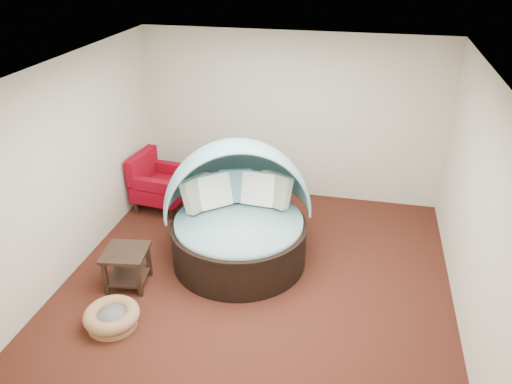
% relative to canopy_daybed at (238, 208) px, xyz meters
% --- Properties ---
extents(floor, '(5.00, 5.00, 0.00)m').
position_rel_canopy_daybed_xyz_m(floor, '(0.38, -0.38, -0.79)').
color(floor, '#451C13').
rests_on(floor, ground).
extents(wall_back, '(5.00, 0.00, 5.00)m').
position_rel_canopy_daybed_xyz_m(wall_back, '(0.38, 2.12, 0.61)').
color(wall_back, beige).
rests_on(wall_back, floor).
extents(wall_front, '(5.00, 0.00, 5.00)m').
position_rel_canopy_daybed_xyz_m(wall_front, '(0.38, -2.88, 0.61)').
color(wall_front, beige).
rests_on(wall_front, floor).
extents(wall_left, '(0.00, 5.00, 5.00)m').
position_rel_canopy_daybed_xyz_m(wall_left, '(-2.12, -0.38, 0.61)').
color(wall_left, beige).
rests_on(wall_left, floor).
extents(wall_right, '(0.00, 5.00, 5.00)m').
position_rel_canopy_daybed_xyz_m(wall_right, '(2.88, -0.38, 0.61)').
color(wall_right, beige).
rests_on(wall_right, floor).
extents(ceiling, '(5.00, 5.00, 0.00)m').
position_rel_canopy_daybed_xyz_m(ceiling, '(0.38, -0.38, 2.01)').
color(ceiling, white).
rests_on(ceiling, wall_back).
extents(canopy_daybed, '(2.40, 2.36, 1.71)m').
position_rel_canopy_daybed_xyz_m(canopy_daybed, '(0.00, 0.00, 0.00)').
color(canopy_daybed, black).
rests_on(canopy_daybed, floor).
extents(pet_basket, '(0.71, 0.71, 0.23)m').
position_rel_canopy_daybed_xyz_m(pet_basket, '(-1.11, -1.69, -0.67)').
color(pet_basket, olive).
rests_on(pet_basket, floor).
extents(red_armchair, '(0.89, 0.89, 0.95)m').
position_rel_canopy_daybed_xyz_m(red_armchair, '(-1.68, 1.15, -0.36)').
color(red_armchair, black).
rests_on(red_armchair, floor).
extents(side_table, '(0.62, 0.62, 0.52)m').
position_rel_canopy_daybed_xyz_m(side_table, '(-1.25, -0.94, -0.45)').
color(side_table, black).
rests_on(side_table, floor).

